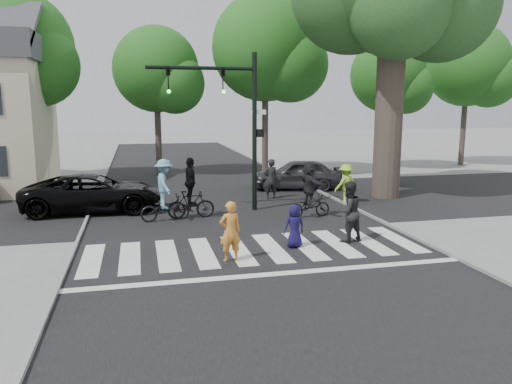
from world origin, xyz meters
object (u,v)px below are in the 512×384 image
(pedestrian_woman, at_px, (230,231))
(car_suv, at_px, (94,193))
(car_grey, at_px, (297,174))
(cyclist_mid, at_px, (191,194))
(pedestrian_adult, at_px, (348,212))
(traffic_signal, at_px, (233,109))
(pedestrian_child, at_px, (294,226))
(cyclist_right, at_px, (310,193))
(cyclist_left, at_px, (165,194))

(pedestrian_woman, xyz_separation_m, car_suv, (-4.00, 7.21, -0.08))
(car_suv, relative_size, car_grey, 1.22)
(cyclist_mid, relative_size, car_grey, 0.51)
(pedestrian_woman, relative_size, pedestrian_adult, 0.88)
(car_grey, bearing_deg, cyclist_mid, -36.71)
(traffic_signal, height_order, pedestrian_child, traffic_signal)
(pedestrian_woman, bearing_deg, traffic_signal, -111.90)
(pedestrian_child, distance_m, car_suv, 8.79)
(pedestrian_child, distance_m, cyclist_mid, 5.09)
(cyclist_right, distance_m, car_suv, 8.25)
(traffic_signal, height_order, cyclist_mid, traffic_signal)
(car_grey, bearing_deg, cyclist_left, -39.98)
(cyclist_left, distance_m, car_suv, 3.37)
(cyclist_mid, distance_m, car_suv, 4.04)
(pedestrian_woman, distance_m, cyclist_right, 5.76)
(pedestrian_woman, height_order, car_grey, pedestrian_woman)
(car_suv, bearing_deg, cyclist_mid, -118.30)
(cyclist_left, height_order, car_suv, cyclist_left)
(traffic_signal, height_order, cyclist_right, traffic_signal)
(pedestrian_adult, xyz_separation_m, car_suv, (-7.80, 6.17, -0.19))
(pedestrian_woman, height_order, pedestrian_adult, pedestrian_adult)
(cyclist_left, bearing_deg, pedestrian_adult, -37.45)
(pedestrian_adult, height_order, cyclist_left, cyclist_left)
(pedestrian_child, relative_size, cyclist_mid, 0.57)
(traffic_signal, relative_size, cyclist_mid, 2.70)
(cyclist_left, xyz_separation_m, cyclist_mid, (0.94, 0.19, -0.05))
(traffic_signal, distance_m, pedestrian_child, 6.27)
(traffic_signal, xyz_separation_m, pedestrian_adult, (2.56, -5.07, -2.97))
(cyclist_left, distance_m, car_grey, 8.44)
(cyclist_right, relative_size, car_suv, 0.39)
(pedestrian_woman, height_order, car_suv, pedestrian_woman)
(cyclist_left, height_order, car_grey, cyclist_left)
(cyclist_left, relative_size, car_suv, 0.42)
(pedestrian_child, distance_m, cyclist_right, 3.96)
(pedestrian_child, relative_size, car_grey, 0.29)
(cyclist_right, height_order, car_grey, cyclist_right)
(car_suv, bearing_deg, cyclist_left, -129.00)
(pedestrian_woman, distance_m, car_suv, 8.25)
(traffic_signal, bearing_deg, pedestrian_child, -81.48)
(cyclist_mid, bearing_deg, cyclist_right, -11.33)
(traffic_signal, distance_m, car_suv, 6.22)
(cyclist_right, distance_m, car_grey, 6.07)
(cyclist_mid, height_order, car_suv, cyclist_mid)
(traffic_signal, height_order, pedestrian_woman, traffic_signal)
(traffic_signal, xyz_separation_m, cyclist_left, (-2.67, -1.07, -2.94))
(pedestrian_child, bearing_deg, pedestrian_adult, 179.40)
(pedestrian_adult, xyz_separation_m, car_grey, (1.39, 9.24, -0.19))
(pedestrian_child, bearing_deg, car_grey, -116.17)
(pedestrian_adult, relative_size, cyclist_left, 0.84)
(traffic_signal, height_order, car_grey, traffic_signal)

